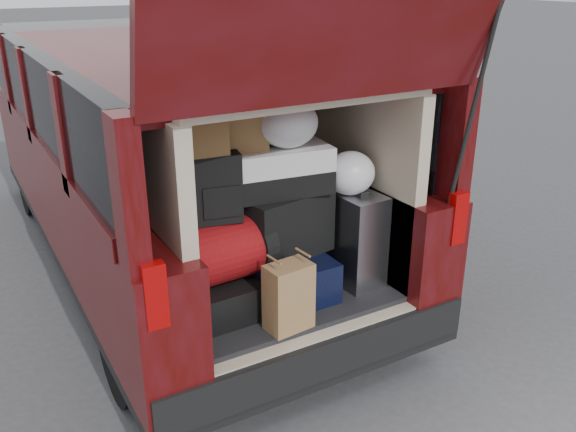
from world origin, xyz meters
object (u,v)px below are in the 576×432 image
Objects in this scene: backpack at (215,187)px; silver_roller at (353,238)px; black_hardshell at (219,292)px; kraft_bag at (289,297)px; twotone_duffel at (277,170)px; red_duffel at (221,251)px; navy_hardshell at (284,274)px; black_soft_case at (283,223)px.

silver_roller is at bearing 6.25° from backpack.
black_hardshell is 0.44m from kraft_bag.
kraft_bag is at bearing -104.26° from twotone_duffel.
red_duffel is (-0.23, 0.32, 0.18)m from kraft_bag.
navy_hardshell is at bearing 58.60° from kraft_bag.
backpack is (-0.00, 0.03, 0.35)m from red_duffel.
kraft_bag is 0.67m from backpack.
red_duffel is 0.90× the size of twotone_duffel.
backpack is at bearing 172.54° from black_soft_case.
backpack reaches higher than silver_roller.
backpack is (-0.39, 0.01, 0.59)m from navy_hardshell.
silver_roller is 1.53× the size of kraft_bag.
navy_hardshell is at bearing -5.06° from black_hardshell.
navy_hardshell is 1.49× the size of kraft_bag.
twotone_duffel is (-0.03, 0.02, 0.31)m from black_soft_case.
silver_roller reaches higher than red_duffel.
black_soft_case is 0.31m from twotone_duffel.
navy_hardshell is 1.07× the size of red_duffel.
twotone_duffel reaches higher than black_hardshell.
red_duffel is at bearing 176.56° from black_soft_case.
black_soft_case is 0.50m from backpack.
silver_roller is at bearing -7.33° from red_duffel.
black_hardshell is 0.52m from black_soft_case.
red_duffel reaches higher than black_hardshell.
silver_roller is at bearing -24.41° from black_soft_case.
backpack reaches higher than black_hardshell.
navy_hardshell is 0.30m from black_soft_case.
navy_hardshell is (0.39, -0.02, 0.02)m from black_hardshell.
kraft_bag is at bearing -115.83° from navy_hardshell.
silver_roller reaches higher than navy_hardshell.
backpack is at bearing 178.19° from navy_hardshell.
red_duffel is (-0.39, -0.02, 0.25)m from navy_hardshell.
black_hardshell is 0.27m from red_duffel.
backpack is at bearing 89.23° from red_duffel.
black_hardshell is at bearing 170.79° from black_soft_case.
black_soft_case is (0.41, 0.05, 0.06)m from red_duffel.
backpack reaches higher than kraft_bag.
black_hardshell is 0.61m from backpack.
kraft_bag is 0.43m from red_duffel.
red_duffel is at bearing 173.29° from silver_roller.
kraft_bag is (0.24, -0.36, 0.08)m from black_hardshell.
twotone_duffel is at bearing 141.58° from black_soft_case.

